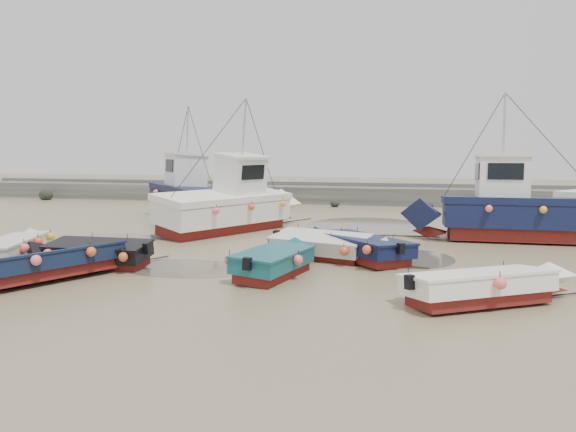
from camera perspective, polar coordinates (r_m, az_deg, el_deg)
name	(u,v)px	position (r m, az deg, el deg)	size (l,w,h in m)	color
ground	(274,266)	(18.82, -1.40, -5.10)	(120.00, 120.00, 0.00)	#8E7D5C
seawall	(354,195)	(40.20, 6.68, 2.12)	(60.00, 4.92, 1.50)	slate
puddle_a	(184,268)	(18.79, -10.55, -5.22)	(4.60, 4.60, 0.01)	#554F43
puddle_b	(411,258)	(20.54, 12.40, -4.24)	(3.06, 3.06, 0.01)	#554F43
puddle_c	(120,238)	(25.76, -16.74, -2.14)	(3.94, 3.94, 0.01)	#554F43
puddle_d	(367,225)	(29.02, 8.04, -0.94)	(6.18, 6.18, 0.01)	#554F43
dinghy_0	(17,246)	(21.65, -25.86, -2.74)	(2.63, 5.98, 1.43)	maroon
dinghy_1	(61,260)	(18.47, -22.08, -4.14)	(3.94, 6.37, 1.43)	maroon
dinghy_2	(278,257)	(17.41, -1.02, -4.19)	(2.37, 5.31, 1.43)	maroon
dinghy_3	(491,283)	(15.10, 19.97, -6.38)	(5.52, 3.80, 1.43)	maroon
dinghy_4	(89,250)	(19.76, -19.52, -3.28)	(5.71, 1.88, 1.43)	maroon
dinghy_5	(330,244)	(19.92, 4.29, -2.84)	(5.67, 2.84, 1.43)	maroon
dinghy_6	(355,243)	(20.18, 6.78, -2.77)	(4.94, 5.14, 1.43)	maroon
cabin_boat_0	(186,196)	(31.55, -10.33, 2.03)	(8.13, 9.05, 6.22)	maroon
cabin_boat_1	(232,203)	(26.75, -5.71, 1.34)	(5.86, 9.24, 6.22)	maroon
cabin_boat_2	(508,209)	(25.52, 21.45, 0.65)	(9.70, 2.94, 6.22)	maroon
person	(227,233)	(26.42, -6.18, -1.68)	(0.62, 0.40, 1.69)	#1A263D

